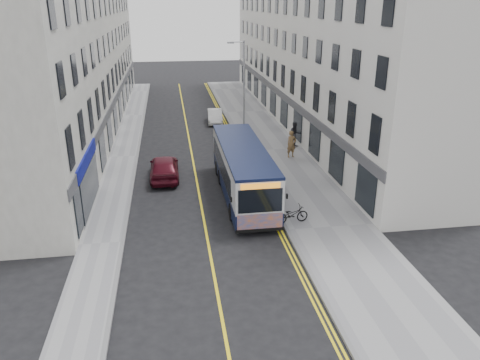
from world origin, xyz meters
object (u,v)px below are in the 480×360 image
object	(u,v)px
bicycle	(292,214)
pedestrian_near	(291,144)
streetlamp	(243,90)
pedestrian_far	(295,134)
car_white	(215,116)
city_bus	(243,169)
car_maroon	(164,167)

from	to	relation	value
bicycle	pedestrian_near	distance (m)	10.82
streetlamp	bicycle	xyz separation A→B (m)	(0.23, -14.48, -3.80)
pedestrian_far	car_white	bearing A→B (deg)	110.63
city_bus	car_white	distance (m)	17.87
city_bus	bicycle	distance (m)	4.65
car_white	car_maroon	distance (m)	14.96
streetlamp	car_white	distance (m)	8.49
pedestrian_near	bicycle	bearing A→B (deg)	-118.56
streetlamp	car_maroon	xyz separation A→B (m)	(-6.17, -6.73, -3.61)
city_bus	pedestrian_far	size ratio (longest dim) A/B	5.34
streetlamp	pedestrian_near	xyz separation A→B (m)	(2.91, -4.01, -3.29)
pedestrian_near	car_maroon	size ratio (longest dim) A/B	0.43
streetlamp	pedestrian_far	bearing A→B (deg)	-22.08
pedestrian_near	car_white	distance (m)	12.29
city_bus	pedestrian_far	xyz separation A→B (m)	(5.47, 8.81, -0.56)
streetlamp	car_white	bearing A→B (deg)	101.07
car_white	car_maroon	size ratio (longest dim) A/B	0.83
pedestrian_near	pedestrian_far	world-z (taller)	pedestrian_far
pedestrian_far	pedestrian_near	bearing A→B (deg)	-120.32
car_maroon	pedestrian_near	bearing A→B (deg)	-163.17
bicycle	car_maroon	distance (m)	10.05
pedestrian_far	streetlamp	bearing A→B (deg)	148.16
streetlamp	car_white	xyz separation A→B (m)	(-1.46, 7.47, -3.77)
city_bus	pedestrian_near	xyz separation A→B (m)	(4.55, 6.36, -0.56)
streetlamp	city_bus	size ratio (longest dim) A/B	0.77
pedestrian_near	car_maroon	xyz separation A→B (m)	(-9.08, -2.72, -0.32)
streetlamp	city_bus	distance (m)	10.85
bicycle	pedestrian_near	bearing A→B (deg)	-22.95
pedestrian_far	car_maroon	size ratio (longest dim) A/B	0.43
car_white	pedestrian_near	bearing A→B (deg)	-65.05
car_white	bicycle	bearing A→B (deg)	-81.50
pedestrian_near	pedestrian_far	size ratio (longest dim) A/B	1.00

